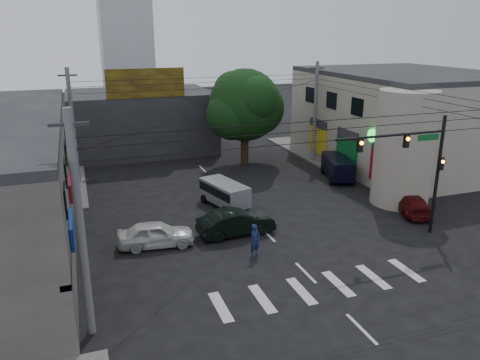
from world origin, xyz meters
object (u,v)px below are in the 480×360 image
traffic_gantry (416,158)px  silver_minivan (225,195)px  street_tree (245,105)px  utility_pole_near_left (81,229)px  dark_sedan (236,222)px  white_compact (156,234)px  navy_van (337,168)px  utility_pole_far_right (315,113)px  utility_pole_far_left (73,128)px  maroon_sedan (411,204)px  traffic_officer (255,240)px

traffic_gantry → silver_minivan: bearing=136.4°
street_tree → utility_pole_near_left: size_ratio=0.95×
traffic_gantry → dark_sedan: 11.06m
white_compact → navy_van: size_ratio=0.91×
street_tree → navy_van: (5.78, -6.58, -4.55)m
dark_sedan → utility_pole_far_right: bearing=-46.5°
utility_pole_far_left → maroon_sedan: utility_pole_far_left is taller
dark_sedan → traffic_officer: traffic_officer is taller
dark_sedan → maroon_sedan: 12.30m
utility_pole_far_left → white_compact: (3.90, -13.32, -3.87)m
street_tree → utility_pole_far_right: utility_pole_far_right is taller
white_compact → silver_minivan: (5.60, 4.70, 0.15)m
utility_pole_far_left → traffic_gantry: bearing=-42.9°
street_tree → white_compact: 18.44m
utility_pole_far_right → silver_minivan: size_ratio=2.10×
utility_pole_far_right → white_compact: 22.02m
utility_pole_far_left → utility_pole_far_right: same height
street_tree → white_compact: bearing=-126.5°
utility_pole_near_left → white_compact: (3.90, 7.18, -3.87)m
utility_pole_far_left → silver_minivan: 13.35m
white_compact → maroon_sedan: bearing=-86.0°
utility_pole_near_left → traffic_officer: size_ratio=4.93×
traffic_officer → utility_pole_near_left: bearing=176.6°
traffic_gantry → utility_pole_near_left: bearing=-169.2°
white_compact → dark_sedan: bearing=-84.0°
traffic_gantry → utility_pole_far_right: (2.68, 17.00, -0.23)m
navy_van → traffic_officer: traffic_officer is taller
white_compact → navy_van: bearing=-58.7°
traffic_gantry → utility_pole_far_right: utility_pole_far_right is taller
traffic_gantry → silver_minivan: traffic_gantry is taller
maroon_sedan → white_compact: bearing=17.2°
utility_pole_far_right → maroon_sedan: bearing=-90.0°
street_tree → utility_pole_far_left: 14.56m
street_tree → maroon_sedan: bearing=-66.5°
dark_sedan → navy_van: navy_van is taller
street_tree → traffic_gantry: bearing=-78.0°
utility_pole_far_right → silver_minivan: (-11.50, -8.61, -3.72)m
utility_pole_near_left → traffic_officer: (8.74, 4.10, -3.67)m
street_tree → traffic_officer: bearing=-108.3°
silver_minivan → traffic_officer: bearing=159.5°
dark_sedan → traffic_officer: (0.03, -3.07, 0.16)m
utility_pole_far_left → maroon_sedan: 25.52m
silver_minivan → traffic_gantry: bearing=-148.5°
maroon_sedan → silver_minivan: 12.68m
street_tree → silver_minivan: size_ratio=1.98×
utility_pole_far_right → traffic_officer: 20.80m
traffic_gantry → utility_pole_far_right: bearing=81.1°
navy_van → traffic_officer: size_ratio=2.63×
utility_pole_far_left → silver_minivan: size_ratio=2.10×
dark_sedan → silver_minivan: 4.78m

